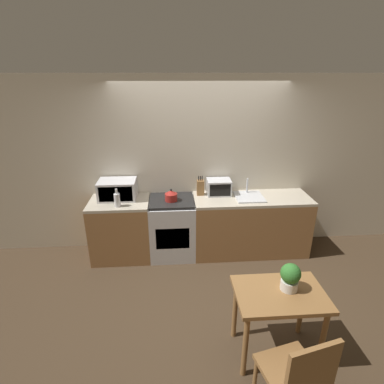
{
  "coord_description": "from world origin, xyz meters",
  "views": [
    {
      "loc": [
        -0.42,
        -3.18,
        2.61
      ],
      "look_at": [
        -0.14,
        0.69,
        1.05
      ],
      "focal_mm": 28.0,
      "sensor_mm": 36.0,
      "label": 1
    }
  ],
  "objects": [
    {
      "name": "knife_block",
      "position": [
        -0.0,
        0.95,
        1.02
      ],
      "size": [
        0.11,
        0.1,
        0.3
      ],
      "color": "brown",
      "rests_on": "counter_right_run"
    },
    {
      "name": "dining_chair",
      "position": [
        0.49,
        -1.67,
        0.5
      ],
      "size": [
        0.53,
        0.53,
        0.91
      ],
      "rotation": [
        0.0,
        0.0,
        0.23
      ],
      "color": "brown",
      "rests_on": "ground_plane"
    },
    {
      "name": "sink_basin",
      "position": [
        0.7,
        0.8,
        0.92
      ],
      "size": [
        0.41,
        0.43,
        0.24
      ],
      "color": "silver",
      "rests_on": "counter_right_run"
    },
    {
      "name": "microwave",
      "position": [
        -1.21,
        0.89,
        1.04
      ],
      "size": [
        0.53,
        0.37,
        0.28
      ],
      "color": "silver",
      "rests_on": "counter_left_run"
    },
    {
      "name": "stove_range",
      "position": [
        -0.43,
        0.79,
        0.45
      ],
      "size": [
        0.66,
        0.62,
        0.9
      ],
      "color": "silver",
      "rests_on": "ground_plane"
    },
    {
      "name": "kettle",
      "position": [
        -0.44,
        0.75,
        0.98
      ],
      "size": [
        0.18,
        0.18,
        0.18
      ],
      "color": "maroon",
      "rests_on": "stove_range"
    },
    {
      "name": "ground_plane",
      "position": [
        0.0,
        0.0,
        0.0
      ],
      "size": [
        16.0,
        16.0,
        0.0
      ],
      "primitive_type": "plane",
      "color": "#3D2D1E"
    },
    {
      "name": "counter_left_run",
      "position": [
        -1.19,
        0.79,
        0.45
      ],
      "size": [
        0.85,
        0.62,
        0.9
      ],
      "color": "olive",
      "rests_on": "ground_plane"
    },
    {
      "name": "wall_back",
      "position": [
        0.0,
        1.13,
        1.3
      ],
      "size": [
        10.0,
        0.06,
        2.6
      ],
      "color": "beige",
      "rests_on": "ground_plane"
    },
    {
      "name": "dining_table",
      "position": [
        0.54,
        -1.05,
        0.62
      ],
      "size": [
        0.83,
        0.56,
        0.74
      ],
      "color": "brown",
      "rests_on": "ground_plane"
    },
    {
      "name": "toaster_oven",
      "position": [
        0.28,
        0.94,
        1.02
      ],
      "size": [
        0.35,
        0.27,
        0.23
      ],
      "color": "silver",
      "rests_on": "counter_right_run"
    },
    {
      "name": "counter_right_run",
      "position": [
        0.75,
        0.79,
        0.45
      ],
      "size": [
        1.71,
        0.62,
        0.9
      ],
      "color": "olive",
      "rests_on": "ground_plane"
    },
    {
      "name": "bottle",
      "position": [
        -1.17,
        0.61,
        1.0
      ],
      "size": [
        0.08,
        0.08,
        0.26
      ],
      "color": "silver",
      "rests_on": "counter_left_run"
    },
    {
      "name": "potted_plant",
      "position": [
        0.63,
        -1.01,
        0.88
      ],
      "size": [
        0.19,
        0.19,
        0.27
      ],
      "color": "beige",
      "rests_on": "dining_table"
    }
  ]
}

